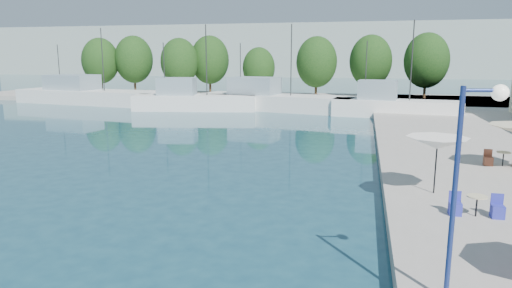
% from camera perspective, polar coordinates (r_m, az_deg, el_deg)
% --- Properties ---
extents(quay_far, '(90.00, 16.00, 0.60)m').
position_cam_1_polar(quay_far, '(65.26, 1.79, 5.68)').
color(quay_far, '#9B958C').
rests_on(quay_far, ground).
extents(hill_west, '(180.00, 40.00, 16.00)m').
position_cam_1_polar(hill_west, '(160.55, 0.74, 11.52)').
color(hill_west, '#99A79E').
rests_on(hill_west, ground).
extents(hill_east, '(140.00, 40.00, 12.00)m').
position_cam_1_polar(hill_east, '(180.12, 24.91, 9.83)').
color(hill_east, '#99A79E').
rests_on(hill_east, ground).
extents(trawler_01, '(21.87, 8.57, 10.20)m').
position_cam_1_polar(trawler_01, '(65.43, -20.19, 5.71)').
color(trawler_01, white).
rests_on(trawler_01, ground).
extents(trawler_02, '(14.57, 6.14, 10.20)m').
position_cam_1_polar(trawler_02, '(54.07, -8.00, 5.32)').
color(trawler_02, white).
rests_on(trawler_02, ground).
extents(trawler_03, '(19.14, 8.52, 10.20)m').
position_cam_1_polar(trawler_03, '(53.96, 2.02, 5.41)').
color(trawler_03, silver).
rests_on(trawler_03, ground).
extents(trawler_04, '(13.15, 4.87, 10.20)m').
position_cam_1_polar(trawler_04, '(49.58, 16.70, 4.47)').
color(trawler_04, white).
rests_on(trawler_04, ground).
extents(tree_01, '(5.77, 5.77, 8.55)m').
position_cam_1_polar(tree_01, '(77.75, -18.89, 9.81)').
color(tree_01, '#3F2B19').
rests_on(tree_01, quay_far).
extents(tree_02, '(6.02, 6.02, 8.91)m').
position_cam_1_polar(tree_02, '(76.82, -15.02, 10.17)').
color(tree_02, '#3F2B19').
rests_on(tree_02, quay_far).
extents(tree_03, '(5.65, 5.65, 8.36)m').
position_cam_1_polar(tree_03, '(70.58, -9.55, 10.10)').
color(tree_03, '#3F2B19').
rests_on(tree_03, quay_far).
extents(tree_04, '(5.96, 5.96, 8.82)m').
position_cam_1_polar(tree_04, '(72.20, -5.81, 10.42)').
color(tree_04, '#3F2B19').
rests_on(tree_04, quay_far).
extents(tree_05, '(4.69, 4.69, 6.95)m').
position_cam_1_polar(tree_05, '(67.03, 0.35, 9.51)').
color(tree_05, '#3F2B19').
rests_on(tree_05, quay_far).
extents(tree_06, '(5.68, 5.68, 8.40)m').
position_cam_1_polar(tree_06, '(65.11, 7.58, 10.12)').
color(tree_06, '#3F2B19').
rests_on(tree_06, quay_far).
extents(tree_07, '(5.83, 5.83, 8.63)m').
position_cam_1_polar(tree_07, '(66.59, 14.14, 10.02)').
color(tree_07, '#3F2B19').
rests_on(tree_07, quay_far).
extents(tree_08, '(5.95, 5.95, 8.81)m').
position_cam_1_polar(tree_08, '(66.54, 20.54, 9.75)').
color(tree_08, '#3F2B19').
rests_on(tree_08, quay_far).
extents(umbrella_white, '(2.54, 2.54, 2.39)m').
position_cam_1_polar(umbrella_white, '(20.09, 21.73, 0.12)').
color(umbrella_white, black).
rests_on(umbrella_white, quay_right).
extents(cafe_table_02, '(1.82, 0.70, 0.76)m').
position_cam_1_polar(cafe_table_02, '(18.18, 25.82, -7.29)').
color(cafe_table_02, black).
rests_on(cafe_table_02, quay_right).
extents(cafe_table_03, '(1.82, 0.70, 0.76)m').
position_cam_1_polar(cafe_table_03, '(26.94, 28.48, -1.86)').
color(cafe_table_03, black).
rests_on(cafe_table_03, quay_right).
extents(street_lamp, '(1.02, 0.43, 5.03)m').
position_cam_1_polar(street_lamp, '(11.12, 25.40, -1.23)').
color(street_lamp, navy).
rests_on(street_lamp, quay_right).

